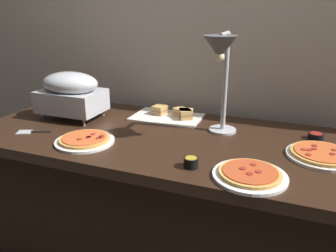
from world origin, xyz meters
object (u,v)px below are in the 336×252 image
Objects in this scene: sandwich_platter at (172,115)px; sauce_cup_near at (191,162)px; serving_spatula at (32,132)px; heat_lamp at (221,59)px; pizza_plate_raised_stand at (322,155)px; pizza_plate_center at (250,174)px; sauce_cup_far at (316,136)px; chafing_dish at (71,92)px; pizza_plate_front at (85,140)px.

sandwich_platter reaches higher than sauce_cup_near.
sandwich_platter is 2.31× the size of serving_spatula.
sandwich_platter is 6.67× the size of sauce_cup_near.
sandwich_platter is (-0.32, 0.23, -0.37)m from heat_lamp.
pizza_plate_center is at bearing -131.96° from pizza_plate_raised_stand.
serving_spatula is (-1.10, 0.08, -0.01)m from pizza_plate_center.
sauce_cup_far is 1.41m from serving_spatula.
chafing_dish reaches higher than sandwich_platter.
pizza_plate_front is 1.64× the size of serving_spatula.
chafing_dish is 1.27× the size of pizza_plate_front.
sauce_cup_near is at bearing 179.90° from pizza_plate_center.
heat_lamp is 0.61m from sauce_cup_far.
chafing_dish is 2.08× the size of serving_spatula.
sauce_cup_near reaches higher than sauce_cup_far.
serving_spatula is at bearing 175.80° from pizza_plate_center.
heat_lamp is 1.71× the size of pizza_plate_raised_stand.
heat_lamp is at bearing 122.05° from pizza_plate_center.
sandwich_platter is (0.54, 0.20, -0.13)m from chafing_dish.
heat_lamp reaches higher than serving_spatula.
chafing_dish is 1.26× the size of pizza_plate_center.
pizza_plate_front is at bearing 173.27° from sauce_cup_near.
sauce_cup_near reaches higher than pizza_plate_raised_stand.
heat_lamp is 0.60m from pizza_plate_raised_stand.
pizza_plate_center is 0.39m from pizza_plate_raised_stand.
sauce_cup_near is at bearing -23.47° from chafing_dish.
serving_spatula is at bearing -162.49° from sauce_cup_far.
pizza_plate_center is 4.77× the size of sauce_cup_near.
sauce_cup_near is (0.29, -0.56, 0.00)m from sandwich_platter.
sandwich_platter is at bearing 176.26° from sauce_cup_far.
heat_lamp reaches higher than pizza_plate_front.
sandwich_platter is 0.63m from sauce_cup_near.
heat_lamp is 2.95× the size of serving_spatula.
sauce_cup_near is 0.88m from serving_spatula.
heat_lamp is 0.49m from sauce_cup_near.
pizza_plate_raised_stand is at bearing 30.46° from sauce_cup_near.
chafing_dish is at bearing -173.58° from sauce_cup_far.
pizza_plate_raised_stand is at bearing 48.04° from pizza_plate_center.
pizza_plate_raised_stand is 0.57m from sauce_cup_near.
sauce_cup_near is (-0.49, -0.29, 0.01)m from pizza_plate_raised_stand.
sandwich_platter reaches higher than pizza_plate_center.
chafing_dish is at bearing 161.24° from pizza_plate_center.
chafing_dish is 1.31m from sauce_cup_far.
sandwich_platter is at bearing 62.58° from pizza_plate_front.
chafing_dish is at bearing -159.97° from sandwich_platter.
chafing_dish is 1.33m from pizza_plate_raised_stand.
sauce_cup_near reaches higher than serving_spatula.
sandwich_platter is at bearing 143.87° from heat_lamp.
heat_lamp is 8.50× the size of sauce_cup_near.
pizza_plate_front is at bearing -117.42° from sandwich_platter.
heat_lamp is 1.28× the size of sandwich_platter.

